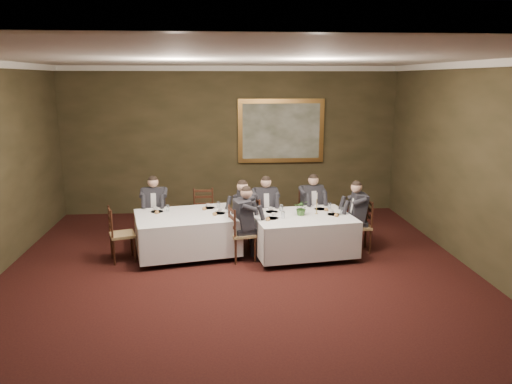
{
  "coord_description": "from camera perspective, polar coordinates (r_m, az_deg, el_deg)",
  "views": [
    {
      "loc": [
        -0.34,
        -6.94,
        3.21
      ],
      "look_at": [
        0.37,
        2.07,
        1.15
      ],
      "focal_mm": 35.0,
      "sensor_mm": 36.0,
      "label": 1
    }
  ],
  "objects": [
    {
      "name": "chair_sec_endright",
      "position": [
        9.63,
        -1.01,
        -4.86
      ],
      "size": [
        0.53,
        0.54,
        1.0
      ],
      "rotation": [
        0.0,
        0.0,
        1.87
      ],
      "color": "olive",
      "rests_on": "ground"
    },
    {
      "name": "diner_sec_endright",
      "position": [
        9.55,
        -1.08,
        -3.56
      ],
      "size": [
        0.58,
        0.52,
        1.35
      ],
      "rotation": [
        0.0,
        0.0,
        1.87
      ],
      "color": "black",
      "rests_on": "chair_sec_endright"
    },
    {
      "name": "chair_main_backleft",
      "position": [
        10.03,
        1.02,
        -4.13
      ],
      "size": [
        0.47,
        0.46,
        1.0
      ],
      "rotation": [
        0.0,
        0.0,
        3.23
      ],
      "color": "olive",
      "rests_on": "ground"
    },
    {
      "name": "back_wall",
      "position": [
        12.04,
        -2.9,
        5.86
      ],
      "size": [
        8.0,
        0.1,
        3.5
      ],
      "primitive_type": "cube",
      "color": "#2E2917",
      "rests_on": "ground"
    },
    {
      "name": "diner_main_backright",
      "position": [
        10.22,
        6.31,
        -2.55
      ],
      "size": [
        0.48,
        0.54,
        1.35
      ],
      "rotation": [
        0.0,
        0.0,
        3.32
      ],
      "color": "black",
      "rests_on": "chair_main_backright"
    },
    {
      "name": "place_setting_table_second",
      "position": [
        9.59,
        -10.93,
        -1.97
      ],
      "size": [
        0.33,
        0.31,
        0.14
      ],
      "color": "white",
      "rests_on": "table_second"
    },
    {
      "name": "diner_main_endleft",
      "position": [
        8.97,
        -1.58,
        -4.67
      ],
      "size": [
        0.56,
        0.5,
        1.35
      ],
      "rotation": [
        0.0,
        0.0,
        -1.33
      ],
      "color": "black",
      "rests_on": "chair_main_endleft"
    },
    {
      "name": "chair_sec_backleft",
      "position": [
        10.25,
        -11.41,
        -4.01
      ],
      "size": [
        0.45,
        0.43,
        1.0
      ],
      "rotation": [
        0.0,
        0.0,
        3.16
      ],
      "color": "olive",
      "rests_on": "ground"
    },
    {
      "name": "chair_main_endleft",
      "position": [
        9.04,
        -1.64,
        -6.06
      ],
      "size": [
        0.51,
        0.53,
        1.0
      ],
      "rotation": [
        0.0,
        0.0,
        -1.33
      ],
      "color": "olive",
      "rests_on": "ground"
    },
    {
      "name": "ceiling",
      "position": [
        6.96,
        -1.78,
        15.23
      ],
      "size": [
        8.0,
        10.0,
        0.1
      ],
      "primitive_type": "cube",
      "color": "silver",
      "rests_on": "back_wall"
    },
    {
      "name": "table_main",
      "position": [
        9.26,
        5.29,
        -4.56
      ],
      "size": [
        1.97,
        1.61,
        0.67
      ],
      "rotation": [
        0.0,
        0.0,
        0.14
      ],
      "color": "black",
      "rests_on": "ground"
    },
    {
      "name": "right_wall",
      "position": [
        8.32,
        27.03,
        1.32
      ],
      "size": [
        0.1,
        10.0,
        3.5
      ],
      "primitive_type": "cube",
      "color": "#2E2917",
      "rests_on": "ground"
    },
    {
      "name": "chair_main_backright",
      "position": [
        10.29,
        6.25,
        -3.76
      ],
      "size": [
        0.51,
        0.49,
        1.0
      ],
      "rotation": [
        0.0,
        0.0,
        3.32
      ],
      "color": "olive",
      "rests_on": "ground"
    },
    {
      "name": "centerpiece",
      "position": [
        9.15,
        5.24,
        -1.73
      ],
      "size": [
        0.31,
        0.28,
        0.3
      ],
      "primitive_type": "imported",
      "rotation": [
        0.0,
        0.0,
        -0.18
      ],
      "color": "#2D5926",
      "rests_on": "table_main"
    },
    {
      "name": "painting",
      "position": [
        12.04,
        2.87,
        6.98
      ],
      "size": [
        2.07,
        0.09,
        1.52
      ],
      "color": "#BA8A44",
      "rests_on": "back_wall"
    },
    {
      "name": "place_setting_table_main",
      "position": [
        9.41,
        2.12,
        -2.03
      ],
      "size": [
        0.33,
        0.31,
        0.14
      ],
      "color": "white",
      "rests_on": "table_main"
    },
    {
      "name": "candlestick",
      "position": [
        9.28,
        6.94,
        -1.56
      ],
      "size": [
        0.06,
        0.06,
        0.41
      ],
      "color": "#A68633",
      "rests_on": "table_main"
    },
    {
      "name": "chair_sec_endleft",
      "position": [
        9.32,
        -15.02,
        -5.91
      ],
      "size": [
        0.53,
        0.55,
        1.0
      ],
      "rotation": [
        0.0,
        0.0,
        -1.27
      ],
      "color": "olive",
      "rests_on": "ground"
    },
    {
      "name": "diner_main_backleft",
      "position": [
        9.95,
        1.04,
        -2.89
      ],
      "size": [
        0.44,
        0.51,
        1.35
      ],
      "rotation": [
        0.0,
        0.0,
        3.23
      ],
      "color": "black",
      "rests_on": "chair_main_backleft"
    },
    {
      "name": "diner_sec_backleft",
      "position": [
        10.17,
        -11.47,
        -2.8
      ],
      "size": [
        0.43,
        0.49,
        1.35
      ],
      "rotation": [
        0.0,
        0.0,
        3.16
      ],
      "color": "black",
      "rests_on": "chair_sec_backleft"
    },
    {
      "name": "table_second",
      "position": [
        9.35,
        -7.93,
        -4.45
      ],
      "size": [
        2.08,
        1.74,
        0.67
      ],
      "rotation": [
        0.0,
        0.0,
        0.2
      ],
      "color": "black",
      "rests_on": "ground"
    },
    {
      "name": "chair_main_endright",
      "position": [
        9.71,
        11.7,
        -4.98
      ],
      "size": [
        0.45,
        0.46,
        1.0
      ],
      "rotation": [
        0.0,
        0.0,
        1.51
      ],
      "color": "olive",
      "rests_on": "ground"
    },
    {
      "name": "chair_sec_backright",
      "position": [
        10.37,
        -5.96,
        -3.62
      ],
      "size": [
        0.46,
        0.44,
        1.0
      ],
      "rotation": [
        0.0,
        0.0,
        3.18
      ],
      "color": "olive",
      "rests_on": "ground"
    },
    {
      "name": "ground",
      "position": [
        7.66,
        -1.6,
        -11.95
      ],
      "size": [
        10.0,
        10.0,
        0.0
      ],
      "primitive_type": "plane",
      "color": "black",
      "rests_on": "ground"
    },
    {
      "name": "crown_molding",
      "position": [
        6.95,
        -1.78,
        14.73
      ],
      "size": [
        8.0,
        10.0,
        0.12
      ],
      "color": "white",
      "rests_on": "back_wall"
    },
    {
      "name": "diner_main_endright",
      "position": [
        9.64,
        11.69,
        -3.69
      ],
      "size": [
        0.5,
        0.44,
        1.35
      ],
      "rotation": [
        0.0,
        0.0,
        1.51
      ],
      "color": "black",
      "rests_on": "chair_main_endright"
    }
  ]
}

